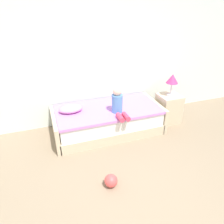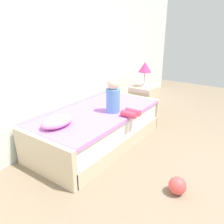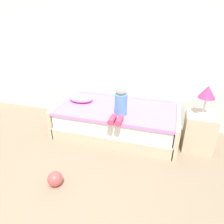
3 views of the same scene
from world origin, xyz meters
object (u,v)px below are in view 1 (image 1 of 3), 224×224
at_px(nightstand, 168,108).
at_px(table_lamp, 172,80).
at_px(child_figure, 118,103).
at_px(toy_ball, 111,181).
at_px(pillow, 71,109).
at_px(bed, 108,120).

height_order(nightstand, table_lamp, table_lamp).
xyz_separation_m(child_figure, toy_ball, (-0.54, -1.16, -0.61)).
relative_size(child_figure, pillow, 1.16).
xyz_separation_m(table_lamp, pillow, (-2.04, 0.14, -0.37)).
xyz_separation_m(bed, child_figure, (0.12, -0.23, 0.46)).
xyz_separation_m(table_lamp, child_figure, (-1.23, -0.19, -0.23)).
distance_m(nightstand, child_figure, 1.30).
bearing_deg(bed, toy_ball, -106.51).
relative_size(bed, child_figure, 4.14).
relative_size(pillow, toy_ball, 2.32).
distance_m(bed, toy_ball, 1.45).
height_order(table_lamp, child_figure, table_lamp).
relative_size(table_lamp, toy_ball, 2.37).
xyz_separation_m(pillow, toy_ball, (0.28, -1.49, -0.47)).
bearing_deg(table_lamp, pillow, 176.13).
bearing_deg(child_figure, table_lamp, 8.83).
bearing_deg(child_figure, bed, 118.58).
xyz_separation_m(table_lamp, toy_ball, (-1.76, -1.35, -0.84)).
bearing_deg(toy_ball, bed, 73.49).
height_order(bed, pillow, pillow).
relative_size(bed, toy_ball, 11.11).
bearing_deg(nightstand, pillow, 176.13).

